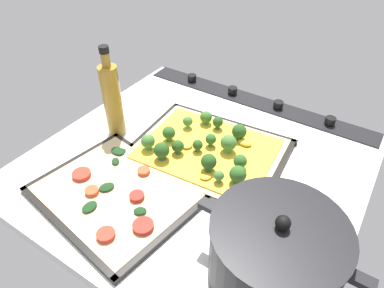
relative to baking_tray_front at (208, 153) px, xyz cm
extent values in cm
cube|color=white|center=(0.69, 3.96, -1.86)|extent=(75.27, 72.25, 3.00)
cube|color=black|center=(0.69, -28.66, 0.04)|extent=(72.26, 7.00, 0.80)
cylinder|color=black|center=(-21.89, -28.66, 1.34)|extent=(2.80, 2.80, 1.80)
cylinder|color=black|center=(-6.84, -28.66, 1.34)|extent=(2.80, 2.80, 1.80)
cylinder|color=black|center=(8.21, -28.66, 1.34)|extent=(2.80, 2.80, 1.80)
cylinder|color=black|center=(23.27, -28.66, 1.34)|extent=(2.80, 2.80, 1.80)
cube|color=black|center=(0.00, 0.00, -0.11)|extent=(38.53, 32.08, 0.50)
cube|color=black|center=(1.09, -14.03, 0.29)|extent=(36.36, 4.01, 1.30)
cube|color=black|center=(-1.09, 14.03, 0.29)|extent=(36.36, 4.01, 1.30)
cube|color=black|center=(-17.54, -1.36, 0.29)|extent=(3.46, 29.36, 1.30)
cube|color=black|center=(17.54, 1.36, 0.29)|extent=(3.46, 29.36, 1.30)
cube|color=beige|center=(0.00, 0.00, 0.64)|extent=(35.96, 29.50, 1.00)
cube|color=gold|center=(0.00, 0.00, 1.34)|extent=(33.04, 26.60, 0.40)
cone|color=#68AD54|center=(8.86, -4.42, 2.08)|extent=(1.45, 1.45, 1.07)
sphere|color=#427533|center=(8.86, -4.42, 3.60)|extent=(2.63, 2.63, 2.63)
cone|color=#4D8B3F|center=(9.78, 2.65, 2.13)|extent=(1.79, 1.79, 1.18)
sphere|color=#2D5B23|center=(9.78, 2.65, 3.94)|extent=(3.25, 3.25, 3.25)
cone|color=#4D8B3F|center=(-0.10, -1.14, 2.11)|extent=(1.45, 1.45, 1.14)
sphere|color=#2D5B23|center=(-0.10, -1.14, 3.67)|extent=(2.63, 2.63, 2.63)
cone|color=#427635|center=(7.06, 9.23, 2.15)|extent=(2.04, 2.04, 1.22)
sphere|color=#264C1C|center=(7.06, 9.23, 4.15)|extent=(3.72, 3.72, 3.72)
cone|color=#4D8B3F|center=(-9.73, 2.07, 1.97)|extent=(1.71, 1.71, 0.85)
sphere|color=#2D5B23|center=(-9.73, 2.07, 3.56)|extent=(3.11, 3.11, 3.11)
cone|color=#68AD54|center=(-4.68, -1.67, 2.12)|extent=(2.14, 2.14, 1.16)
sphere|color=#427533|center=(-4.68, -1.67, 4.17)|extent=(3.90, 3.90, 3.90)
cone|color=#4D8B3F|center=(-11.42, 6.56, 2.06)|extent=(2.06, 2.06, 1.05)
sphere|color=#2D5B23|center=(-11.42, 6.56, 3.99)|extent=(3.74, 3.74, 3.74)
cone|color=#427635|center=(-4.14, 6.64, 2.14)|extent=(1.97, 1.97, 1.21)
sphere|color=#264C1C|center=(-4.14, 6.64, 4.09)|extent=(3.59, 3.59, 3.59)
cone|color=#427635|center=(5.10, 5.50, 2.04)|extent=(1.62, 1.62, 1.01)
sphere|color=#264C1C|center=(5.10, 5.50, 3.65)|extent=(2.95, 2.95, 2.95)
cone|color=#5B9F46|center=(5.82, -8.63, 1.97)|extent=(1.76, 1.76, 0.87)
sphere|color=#386B28|center=(5.82, -8.63, 3.61)|extent=(3.20, 3.20, 3.20)
cone|color=#427635|center=(-4.62, -7.43, 2.01)|extent=(2.05, 2.05, 0.95)
sphere|color=#264C1C|center=(-4.62, -7.43, 3.89)|extent=(3.73, 3.73, 3.73)
cone|color=#68AD54|center=(12.02, 8.15, 2.11)|extent=(1.86, 1.86, 1.13)
sphere|color=#427533|center=(12.02, 8.15, 3.94)|extent=(3.39, 3.39, 3.39)
cone|color=#68AD54|center=(-7.91, 8.60, 2.04)|extent=(1.25, 1.25, 1.00)
sphere|color=#427533|center=(-7.91, 8.60, 3.39)|extent=(2.28, 2.28, 2.28)
cone|color=#427635|center=(1.54, 2.27, 2.02)|extent=(1.38, 1.38, 0.95)
sphere|color=#264C1C|center=(1.54, 2.27, 3.43)|extent=(2.50, 2.50, 2.50)
cone|color=#427635|center=(2.05, -8.36, 2.08)|extent=(1.51, 1.51, 1.09)
sphere|color=#264C1C|center=(2.05, -8.36, 3.66)|extent=(2.75, 2.75, 2.75)
ellipsoid|color=gold|center=(4.59, 2.38, 1.95)|extent=(3.50, 3.57, 0.95)
ellipsoid|color=gold|center=(-6.93, -6.33, 2.07)|extent=(3.72, 2.81, 1.25)
ellipsoid|color=gold|center=(-4.91, 9.23, 1.92)|extent=(3.30, 3.23, 0.89)
cube|color=black|center=(9.53, 22.82, -0.11)|extent=(36.40, 31.24, 0.50)
cube|color=black|center=(7.62, 10.26, 0.29)|extent=(32.58, 6.13, 1.30)
cube|color=black|center=(11.45, 35.37, 0.29)|extent=(32.58, 6.13, 1.30)
cube|color=black|center=(-6.07, 25.19, 0.29)|extent=(5.20, 26.48, 1.30)
cube|color=black|center=(25.13, 20.44, 0.29)|extent=(5.20, 26.48, 1.30)
cube|color=tan|center=(9.53, 22.82, 0.59)|extent=(33.67, 28.50, 0.90)
cylinder|color=red|center=(2.90, 32.38, 1.54)|extent=(3.52, 3.52, 1.00)
cylinder|color=#B22319|center=(-1.71, 26.99, 1.54)|extent=(4.10, 4.10, 1.00)
cylinder|color=#B22319|center=(4.29, 21.75, 1.54)|extent=(3.13, 3.13, 1.00)
cylinder|color=#D14723|center=(13.30, 25.83, 1.54)|extent=(2.91, 2.91, 1.00)
cylinder|color=red|center=(19.00, 23.46, 1.54)|extent=(4.11, 4.11, 1.00)
cylinder|color=#D14723|center=(7.98, 14.98, 1.54)|extent=(2.80, 2.80, 1.00)
ellipsoid|color=#193819|center=(17.71, 12.70, 1.44)|extent=(3.71, 3.73, 0.60)
ellipsoid|color=#193819|center=(17.87, 12.78, 1.44)|extent=(3.88, 2.84, 0.60)
ellipsoid|color=#193819|center=(11.60, 23.18, 1.44)|extent=(3.79, 4.10, 0.60)
ellipsoid|color=#193819|center=(15.82, 15.91, 1.44)|extent=(2.98, 3.03, 0.60)
ellipsoid|color=#193819|center=(1.27, 24.37, 1.44)|extent=(3.30, 3.13, 0.60)
ellipsoid|color=#193819|center=(10.61, 29.15, 1.44)|extent=(2.66, 3.52, 0.60)
cylinder|color=black|center=(-25.91, 22.01, 5.83)|extent=(21.69, 21.69, 12.38)
cylinder|color=black|center=(-25.91, 22.01, 12.42)|extent=(22.12, 22.12, 0.80)
sphere|color=black|center=(-25.91, 22.01, 14.02)|extent=(2.40, 2.40, 2.40)
cube|color=black|center=(-38.56, 22.01, 9.79)|extent=(3.60, 2.00, 1.20)
cube|color=black|center=(-13.27, 22.01, 9.79)|extent=(3.60, 2.00, 1.20)
cylinder|color=olive|center=(24.98, 5.45, 9.23)|extent=(4.69, 4.69, 19.18)
cylinder|color=olive|center=(24.98, 5.45, 20.57)|extent=(2.11, 2.11, 3.50)
cylinder|color=black|center=(24.98, 5.45, 23.12)|extent=(2.35, 2.35, 1.60)
camera|label=1|loc=(-32.21, 56.63, 55.44)|focal=32.18mm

